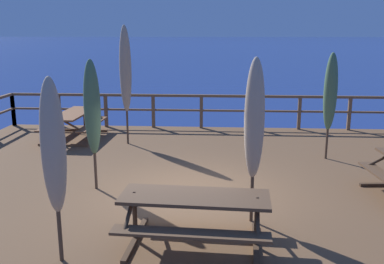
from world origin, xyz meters
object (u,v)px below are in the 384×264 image
at_px(picnic_table_mid_left, 195,208).
at_px(patio_umbrella_short_front, 92,108).
at_px(patio_umbrella_tall_mid_right, 53,147).
at_px(patio_umbrella_tall_mid_left, 125,70).
at_px(picnic_table_front_left, 74,119).
at_px(patio_umbrella_short_back, 330,92).
at_px(patio_umbrella_short_mid, 254,120).

xyz_separation_m(picnic_table_mid_left, patio_umbrella_short_front, (-2.09, 2.18, 1.07)).
height_order(patio_umbrella_short_front, patio_umbrella_tall_mid_right, patio_umbrella_short_front).
relative_size(picnic_table_mid_left, patio_umbrella_tall_mid_left, 0.69).
height_order(picnic_table_mid_left, patio_umbrella_tall_mid_left, patio_umbrella_tall_mid_left).
xyz_separation_m(picnic_table_front_left, patio_umbrella_short_back, (6.87, -1.65, 1.08)).
bearing_deg(patio_umbrella_tall_mid_left, picnic_table_front_left, 163.12).
xyz_separation_m(picnic_table_front_left, patio_umbrella_tall_mid_right, (2.08, -6.81, 1.04)).
bearing_deg(picnic_table_mid_left, patio_umbrella_tall_mid_left, 110.97).
bearing_deg(patio_umbrella_tall_mid_right, patio_umbrella_short_back, 47.14).
xyz_separation_m(patio_umbrella_short_mid, patio_umbrella_tall_mid_right, (-2.68, -1.42, -0.11)).
height_order(picnic_table_front_left, patio_umbrella_tall_mid_right, patio_umbrella_tall_mid_right).
height_order(patio_umbrella_short_mid, patio_umbrella_tall_mid_left, patio_umbrella_tall_mid_left).
bearing_deg(patio_umbrella_tall_mid_left, patio_umbrella_short_front, -88.34).
xyz_separation_m(picnic_table_mid_left, patio_umbrella_tall_mid_right, (-1.80, -0.57, 1.04)).
distance_m(picnic_table_mid_left, patio_umbrella_short_front, 3.20).
distance_m(picnic_table_mid_left, picnic_table_front_left, 7.34).
bearing_deg(patio_umbrella_short_mid, patio_umbrella_short_back, 60.63).
bearing_deg(patio_umbrella_tall_mid_left, patio_umbrella_tall_mid_right, -86.40).
xyz_separation_m(picnic_table_mid_left, picnic_table_front_left, (-3.88, 6.23, 0.00)).
relative_size(patio_umbrella_short_mid, patio_umbrella_short_front, 1.05).
xyz_separation_m(patio_umbrella_tall_mid_left, patio_umbrella_tall_mid_right, (0.40, -6.30, -0.45)).
relative_size(patio_umbrella_short_back, patio_umbrella_tall_mid_right, 1.02).
distance_m(picnic_table_mid_left, patio_umbrella_tall_mid_left, 6.31).
height_order(picnic_table_front_left, patio_umbrella_short_back, patio_umbrella_short_back).
bearing_deg(patio_umbrella_short_mid, picnic_table_front_left, 131.53).
xyz_separation_m(patio_umbrella_tall_mid_left, patio_umbrella_short_front, (0.10, -3.54, -0.43)).
xyz_separation_m(patio_umbrella_short_mid, patio_umbrella_short_front, (-2.98, 1.33, -0.08)).
xyz_separation_m(picnic_table_front_left, patio_umbrella_short_mid, (4.77, -5.38, 1.15)).
relative_size(patio_umbrella_tall_mid_left, patio_umbrella_tall_mid_right, 1.28).
bearing_deg(patio_umbrella_tall_mid_right, patio_umbrella_short_mid, 27.96).
relative_size(picnic_table_front_left, patio_umbrella_tall_mid_right, 0.88).
distance_m(picnic_table_mid_left, patio_umbrella_short_back, 5.58).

